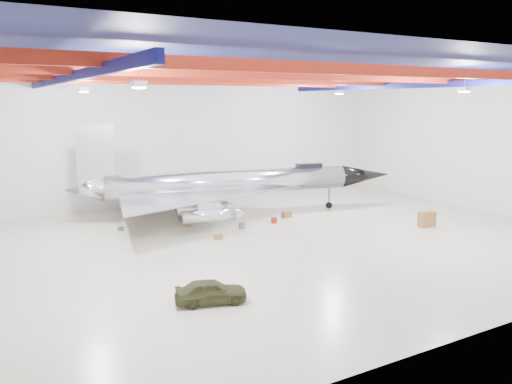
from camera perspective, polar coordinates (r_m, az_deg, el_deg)
floor at (r=32.45m, az=1.71°, el=-5.74°), size 40.00×40.00×0.00m
wall_back at (r=44.83m, az=-8.19°, el=5.81°), size 40.00×0.00×40.00m
wall_right at (r=45.00m, az=24.27°, el=5.01°), size 0.00×30.00×30.00m
ceiling at (r=31.22m, az=1.82°, el=14.03°), size 40.00×40.00×0.00m
ceiling_structure at (r=31.19m, az=1.82°, el=12.79°), size 39.50×29.50×1.08m
jet_aircraft at (r=39.44m, az=-3.00°, el=0.74°), size 26.61×18.09×7.32m
jeep at (r=23.02m, az=-5.19°, el=-11.25°), size 3.49×2.19×1.11m
desk at (r=38.18m, az=18.93°, el=-2.97°), size 1.27×0.72×1.12m
crate_ply at (r=33.16m, az=-4.33°, el=-5.10°), size 0.52×0.43×0.35m
engine_drum at (r=35.69m, az=-1.65°, el=-3.89°), size 0.50×0.50×0.42m
parts_bin at (r=39.18m, az=3.52°, el=-2.57°), size 0.71×0.59×0.46m
crate_small at (r=36.46m, az=-15.22°, el=-4.08°), size 0.43×0.38×0.26m
tool_chest at (r=37.34m, az=2.09°, el=-3.24°), size 0.52×0.52×0.42m
oil_barrel at (r=36.78m, az=-7.77°, el=-3.57°), size 0.68×0.62×0.39m
spares_box at (r=40.06m, az=-5.01°, el=-2.39°), size 0.48×0.48×0.35m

